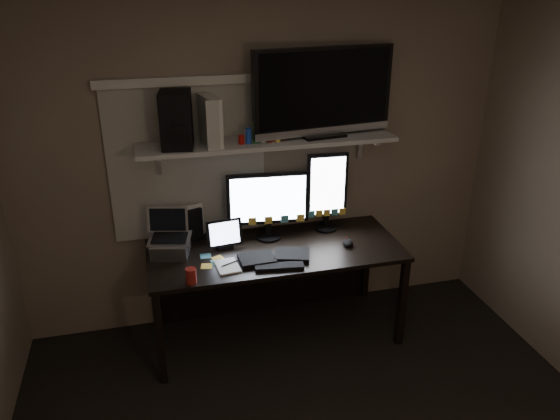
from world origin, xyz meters
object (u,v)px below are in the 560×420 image
object	(u,v)px
desk	(272,262)
monitor_landscape	(268,205)
keyboard	(275,257)
monitor_portrait	(327,192)
laptop	(169,235)
tv	(323,93)
tablet	(224,234)
cup	(191,276)
game_console	(210,121)
mouse	(348,242)
speaker	(176,120)

from	to	relation	value
desk	monitor_landscape	distance (m)	0.44
desk	keyboard	xyz separation A→B (m)	(-0.04, -0.27, 0.19)
desk	monitor_portrait	size ratio (longest dim) A/B	2.93
monitor_portrait	laptop	world-z (taller)	monitor_portrait
tv	tablet	bearing A→B (deg)	-179.85
cup	game_console	distance (m)	1.03
mouse	tablet	xyz separation A→B (m)	(-0.87, 0.17, 0.09)
monitor_landscape	cup	size ratio (longest dim) A/B	5.88
tv	monitor_landscape	bearing A→B (deg)	174.18
mouse	laptop	size ratio (longest dim) A/B	0.35
monitor_landscape	cup	bearing A→B (deg)	-136.08
tablet	speaker	xyz separation A→B (m)	(-0.27, 0.08, 0.82)
cup	laptop	bearing A→B (deg)	104.23
keyboard	cup	bearing A→B (deg)	-156.03
monitor_landscape	keyboard	world-z (taller)	monitor_landscape
monitor_landscape	game_console	distance (m)	0.76
monitor_portrait	tablet	distance (m)	0.83
desk	tablet	world-z (taller)	tablet
desk	game_console	size ratio (longest dim) A/B	5.53
monitor_portrait	tv	bearing A→B (deg)	-151.30
monitor_landscape	tv	xyz separation A→B (m)	(0.40, 0.01, 0.79)
keyboard	speaker	bearing A→B (deg)	158.11
monitor_landscape	mouse	xyz separation A→B (m)	(0.53, -0.26, -0.24)
keyboard	monitor_landscape	bearing A→B (deg)	91.94
tablet	game_console	world-z (taller)	game_console
laptop	tv	xyz separation A→B (m)	(1.12, 0.11, 0.90)
monitor_portrait	tablet	world-z (taller)	monitor_portrait
mouse	cup	world-z (taller)	cup
mouse	speaker	distance (m)	1.48
monitor_portrait	game_console	distance (m)	1.04
monitor_landscape	keyboard	bearing A→B (deg)	-90.74
desk	tv	bearing A→B (deg)	10.39
monitor_portrait	tv	size ratio (longest dim) A/B	0.60
monitor_landscape	speaker	bearing A→B (deg)	-174.62
monitor_portrait	monitor_landscape	bearing A→B (deg)	-172.56
keyboard	laptop	bearing A→B (deg)	169.27
monitor_portrait	cup	world-z (taller)	monitor_portrait
keyboard	tv	distance (m)	1.18
cup	game_console	size ratio (longest dim) A/B	0.31
tablet	keyboard	bearing A→B (deg)	-44.82
monitor_portrait	speaker	world-z (taller)	speaker
laptop	cup	world-z (taller)	laptop
tv	laptop	bearing A→B (deg)	178.59
desk	laptop	bearing A→B (deg)	-176.74
keyboard	speaker	distance (m)	1.13
monitor_landscape	monitor_portrait	bearing A→B (deg)	9.78
laptop	game_console	distance (m)	0.83
mouse	cup	xyz separation A→B (m)	(-1.15, -0.25, 0.03)
keyboard	tablet	xyz separation A→B (m)	(-0.31, 0.24, 0.10)
desk	monitor_portrait	world-z (taller)	monitor_portrait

